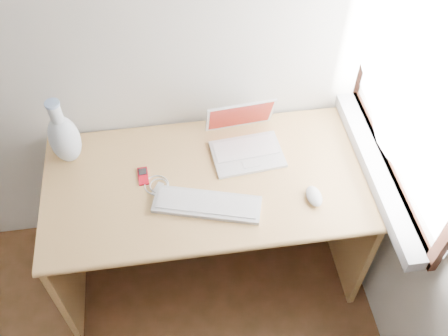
{
  "coord_description": "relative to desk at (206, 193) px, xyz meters",
  "views": [
    {
      "loc": [
        0.85,
        0.04,
        2.45
      ],
      "look_at": [
        1.03,
        1.35,
        0.84
      ],
      "focal_mm": 40.0,
      "sensor_mm": 36.0,
      "label": 1
    }
  ],
  "objects": [
    {
      "name": "cable_coil",
      "position": [
        -0.22,
        -0.09,
        0.22
      ],
      "size": [
        0.14,
        0.14,
        0.01
      ],
      "primitive_type": "torus",
      "rotation": [
        0.0,
        0.0,
        0.43
      ],
      "color": "silver",
      "rests_on": "desk"
    },
    {
      "name": "window",
      "position": [
        0.75,
        -0.16,
        0.74
      ],
      "size": [
        0.11,
        0.99,
        1.1
      ],
      "color": "white",
      "rests_on": "right_wall"
    },
    {
      "name": "mouse",
      "position": [
        0.43,
        -0.26,
        0.23
      ],
      "size": [
        0.07,
        0.11,
        0.04
      ],
      "primitive_type": "ellipsoid",
      "rotation": [
        0.0,
        0.0,
        0.06
      ],
      "color": "silver",
      "rests_on": "desk"
    },
    {
      "name": "ipod",
      "position": [
        -0.27,
        -0.03,
        0.22
      ],
      "size": [
        0.05,
        0.1,
        0.01
      ],
      "rotation": [
        0.0,
        0.0,
        0.06
      ],
      "color": "#A80B1A",
      "rests_on": "desk"
    },
    {
      "name": "remote",
      "position": [
        -0.22,
        -0.11,
        0.22
      ],
      "size": [
        0.06,
        0.07,
        0.01
      ],
      "primitive_type": "cube",
      "rotation": [
        0.0,
        0.0,
        -0.53
      ],
      "color": "silver",
      "rests_on": "desk"
    },
    {
      "name": "external_keyboard",
      "position": [
        -0.02,
        -0.23,
        0.23
      ],
      "size": [
        0.47,
        0.25,
        0.02
      ],
      "rotation": [
        0.0,
        0.0,
        -0.28
      ],
      "color": "silver",
      "rests_on": "desk"
    },
    {
      "name": "vase",
      "position": [
        -0.59,
        0.12,
        0.35
      ],
      "size": [
        0.13,
        0.13,
        0.34
      ],
      "color": "white",
      "rests_on": "desk"
    },
    {
      "name": "desk",
      "position": [
        0.0,
        0.0,
        0.0
      ],
      "size": [
        1.42,
        0.71,
        0.75
      ],
      "color": "tan",
      "rests_on": "floor"
    },
    {
      "name": "laptop",
      "position": [
        0.2,
        0.07,
        0.26
      ],
      "size": [
        0.33,
        0.28,
        0.21
      ],
      "rotation": [
        0.0,
        0.0,
        0.08
      ],
      "color": "silver",
      "rests_on": "desk"
    }
  ]
}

